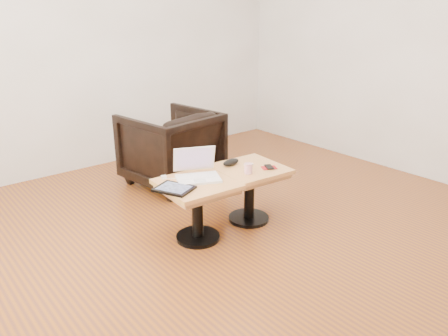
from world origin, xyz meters
TOP-DOWN VIEW (x-y plane):
  - room_shell at (0.00, 0.00)m, footprint 4.52×4.52m
  - side_table_left at (-0.35, 0.16)m, footprint 0.55×0.55m
  - side_table_right at (0.17, 0.15)m, footprint 0.55×0.55m
  - laptop at (-0.29, 0.24)m, footprint 0.41×0.40m
  - tablet at (-0.56, 0.14)m, footprint 0.29×0.31m
  - charging_adapter at (-0.50, 0.37)m, footprint 0.05×0.05m
  - glasses_case at (0.08, 0.28)m, footprint 0.17×0.09m
  - striped_cup at (0.06, 0.06)m, footprint 0.08×0.08m
  - earbuds_tangle at (0.19, 0.18)m, footprint 0.07×0.06m
  - phone_on_sleeve at (0.27, 0.04)m, footprint 0.14×0.12m
  - armchair at (0.13, 1.25)m, footprint 0.90×0.92m

SIDE VIEW (x-z plane):
  - side_table_left at x=-0.35m, z-range 0.12..0.59m
  - side_table_right at x=0.17m, z-range 0.12..0.59m
  - armchair at x=0.13m, z-range 0.00..0.74m
  - phone_on_sleeve at x=0.27m, z-range 0.47..0.48m
  - earbuds_tangle at x=0.19m, z-range 0.47..0.48m
  - tablet at x=-0.56m, z-range 0.47..0.49m
  - charging_adapter at x=-0.50m, z-range 0.47..0.49m
  - glasses_case at x=0.08m, z-range 0.47..0.52m
  - striped_cup at x=0.06m, z-range 0.47..0.55m
  - laptop at x=-0.29m, z-range 0.40..0.62m
  - room_shell at x=0.00m, z-range 0.00..2.71m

